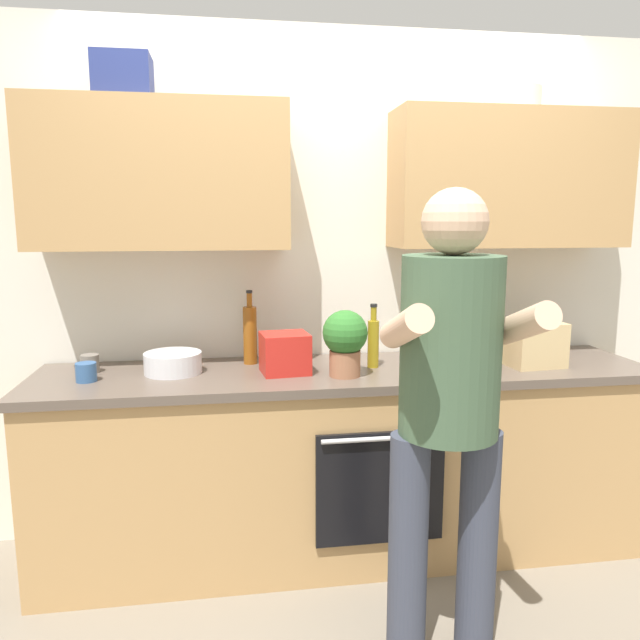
% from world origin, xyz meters
% --- Properties ---
extents(ground_plane, '(12.00, 12.00, 0.00)m').
position_xyz_m(ground_plane, '(0.00, 0.00, 0.00)').
color(ground_plane, '#756B5B').
extents(back_wall_unit, '(4.00, 0.38, 2.50)m').
position_xyz_m(back_wall_unit, '(-0.00, 0.27, 1.49)').
color(back_wall_unit, silver).
rests_on(back_wall_unit, ground).
extents(counter, '(2.84, 0.67, 0.90)m').
position_xyz_m(counter, '(0.00, -0.00, 0.45)').
color(counter, tan).
rests_on(counter, ground).
extents(person_standing, '(0.49, 0.45, 1.69)m').
position_xyz_m(person_standing, '(0.20, -0.77, 1.00)').
color(person_standing, '#383D4C').
rests_on(person_standing, ground).
extents(bottle_soda, '(0.06, 0.06, 0.27)m').
position_xyz_m(bottle_soda, '(0.76, 0.14, 1.01)').
color(bottle_soda, '#198C33').
rests_on(bottle_soda, counter).
extents(bottle_oil, '(0.05, 0.05, 0.30)m').
position_xyz_m(bottle_oil, '(0.12, 0.02, 1.02)').
color(bottle_oil, olive).
rests_on(bottle_oil, counter).
extents(bottle_juice, '(0.05, 0.05, 0.32)m').
position_xyz_m(bottle_juice, '(0.50, -0.16, 1.03)').
color(bottle_juice, orange).
rests_on(bottle_juice, counter).
extents(bottle_vinegar, '(0.07, 0.07, 0.23)m').
position_xyz_m(bottle_vinegar, '(1.05, 0.13, 0.99)').
color(bottle_vinegar, brown).
rests_on(bottle_vinegar, counter).
extents(bottle_wine, '(0.06, 0.06, 0.22)m').
position_xyz_m(bottle_wine, '(0.66, -0.12, 0.98)').
color(bottle_wine, '#471419').
rests_on(bottle_wine, counter).
extents(bottle_syrup, '(0.07, 0.07, 0.35)m').
position_xyz_m(bottle_syrup, '(-0.44, 0.18, 1.05)').
color(bottle_syrup, '#8C4C14').
rests_on(bottle_syrup, counter).
extents(cup_tea, '(0.09, 0.09, 0.08)m').
position_xyz_m(cup_tea, '(-1.15, -0.04, 0.94)').
color(cup_tea, '#33598C').
rests_on(cup_tea, counter).
extents(cup_coffee, '(0.07, 0.07, 0.10)m').
position_xyz_m(cup_coffee, '(0.31, -0.02, 0.95)').
color(cup_coffee, white).
rests_on(cup_coffee, counter).
extents(cup_stoneware, '(0.08, 0.08, 0.08)m').
position_xyz_m(cup_stoneware, '(-1.16, 0.11, 0.94)').
color(cup_stoneware, slate).
rests_on(cup_stoneware, counter).
extents(mixing_bowl, '(0.26, 0.26, 0.09)m').
position_xyz_m(mixing_bowl, '(-0.79, 0.05, 0.95)').
color(mixing_bowl, silver).
rests_on(mixing_bowl, counter).
extents(potted_herb, '(0.20, 0.20, 0.29)m').
position_xyz_m(potted_herb, '(-0.04, -0.12, 1.07)').
color(potted_herb, '#9E6647').
rests_on(potted_herb, counter).
extents(grocery_bag_bread, '(0.26, 0.19, 0.21)m').
position_xyz_m(grocery_bag_bread, '(0.88, -0.08, 1.00)').
color(grocery_bag_bread, tan).
rests_on(grocery_bag_bread, counter).
extents(grocery_bag_crisps, '(0.23, 0.21, 0.18)m').
position_xyz_m(grocery_bag_crisps, '(-0.29, -0.02, 0.99)').
color(grocery_bag_crisps, red).
rests_on(grocery_bag_crisps, counter).
extents(grocery_bag_rice, '(0.19, 0.15, 0.23)m').
position_xyz_m(grocery_bag_rice, '(0.55, 0.11, 1.02)').
color(grocery_bag_rice, beige).
rests_on(grocery_bag_rice, counter).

